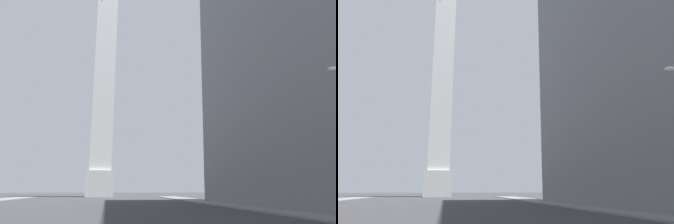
# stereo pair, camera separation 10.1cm
# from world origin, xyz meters

# --- Properties ---
(sidewalk_right) EXTENTS (5.00, 107.15, 0.15)m
(sidewalk_right) POSITION_xyz_m (17.29, 32.14, 0.07)
(sidewalk_right) COLOR slate
(sidewalk_right) RESTS_ON ground_plane
(obelisk) EXTENTS (7.18, 7.18, 67.12)m
(obelisk) POSITION_xyz_m (0.00, 89.29, 31.95)
(obelisk) COLOR silver
(obelisk) RESTS_ON ground_plane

